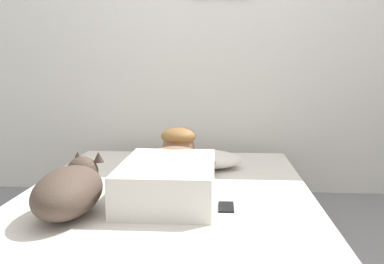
# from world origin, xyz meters

# --- Properties ---
(back_wall) EXTENTS (4.39, 0.12, 2.50)m
(back_wall) POSITION_xyz_m (0.00, 1.44, 1.25)
(back_wall) COLOR silver
(back_wall) RESTS_ON ground
(bed) EXTENTS (1.46, 2.01, 0.34)m
(bed) POSITION_xyz_m (-0.26, 0.22, 0.17)
(bed) COLOR #726051
(bed) RESTS_ON ground
(pillow) EXTENTS (0.52, 0.32, 0.11)m
(pillow) POSITION_xyz_m (-0.13, 0.70, 0.39)
(pillow) COLOR white
(pillow) RESTS_ON bed
(person_lying) EXTENTS (0.43, 0.92, 0.27)m
(person_lying) POSITION_xyz_m (-0.24, 0.20, 0.45)
(person_lying) COLOR silver
(person_lying) RESTS_ON bed
(dog) EXTENTS (0.26, 0.57, 0.21)m
(dog) POSITION_xyz_m (-0.63, -0.15, 0.44)
(dog) COLOR #4C3D33
(dog) RESTS_ON bed
(coffee_cup) EXTENTS (0.12, 0.09, 0.07)m
(coffee_cup) POSITION_xyz_m (-0.17, 0.62, 0.38)
(coffee_cup) COLOR teal
(coffee_cup) RESTS_ON bed
(cell_phone) EXTENTS (0.07, 0.14, 0.01)m
(cell_phone) POSITION_xyz_m (0.03, -0.04, 0.34)
(cell_phone) COLOR black
(cell_phone) RESTS_ON bed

